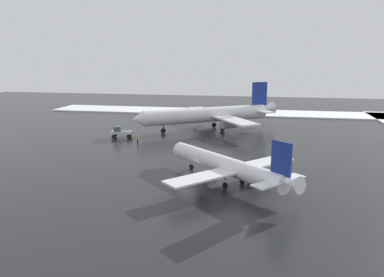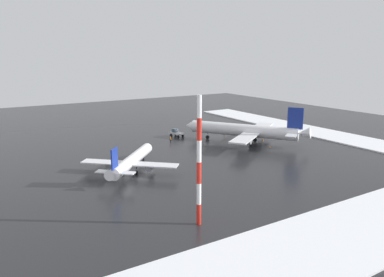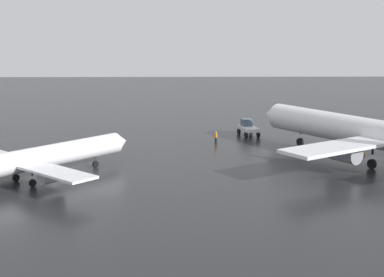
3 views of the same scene
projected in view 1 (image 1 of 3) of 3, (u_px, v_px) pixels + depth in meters
ground_plane at (187, 177)px, 55.03m from camera, size 240.00×240.00×0.00m
snow_bank_right at (229, 112)px, 119.28m from camera, size 14.00×116.00×0.33m
airplane_parked_starboard at (210, 115)px, 90.64m from camera, size 28.39×33.04×11.17m
airplane_parked_portside at (227, 166)px, 51.86m from camera, size 19.79×20.78×7.68m
pushback_tug at (121, 132)px, 81.94m from camera, size 3.23×4.99×2.50m
ground_crew_near_tug at (137, 139)px, 75.92m from camera, size 0.36×0.36×1.71m
ground_crew_beside_wing at (163, 123)px, 94.73m from camera, size 0.36×0.36×1.71m
traffic_cone_near_nose at (216, 124)px, 97.20m from camera, size 0.36×0.36×0.55m
traffic_cone_mid_line at (195, 127)px, 92.53m from camera, size 0.36×0.36×0.55m
traffic_cone_wingtip_side at (243, 128)px, 91.93m from camera, size 0.36×0.36×0.55m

